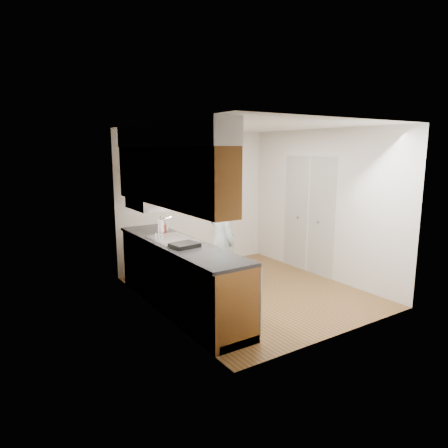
# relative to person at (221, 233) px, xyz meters

# --- Properties ---
(floor) EXTENTS (3.50, 3.50, 0.00)m
(floor) POSITION_rel_person_xyz_m (0.46, -0.11, -0.95)
(floor) COLOR olive
(floor) RESTS_ON ground
(ceiling) EXTENTS (3.50, 3.50, 0.00)m
(ceiling) POSITION_rel_person_xyz_m (0.46, -0.11, 1.55)
(ceiling) COLOR white
(ceiling) RESTS_ON wall_left
(wall_left) EXTENTS (0.02, 3.50, 2.50)m
(wall_left) POSITION_rel_person_xyz_m (-1.04, -0.11, 0.30)
(wall_left) COLOR silver
(wall_left) RESTS_ON floor
(wall_right) EXTENTS (0.02, 3.50, 2.50)m
(wall_right) POSITION_rel_person_xyz_m (1.96, -0.11, 0.30)
(wall_right) COLOR silver
(wall_right) RESTS_ON floor
(wall_back) EXTENTS (3.00, 0.02, 2.50)m
(wall_back) POSITION_rel_person_xyz_m (0.46, 1.64, 0.30)
(wall_back) COLOR silver
(wall_back) RESTS_ON floor
(counter) EXTENTS (0.64, 2.80, 1.30)m
(counter) POSITION_rel_person_xyz_m (-0.74, -0.12, -0.46)
(counter) COLOR brown
(counter) RESTS_ON floor
(upper_cabinets) EXTENTS (0.47, 2.80, 1.21)m
(upper_cabinets) POSITION_rel_person_xyz_m (-0.88, -0.07, 1.00)
(upper_cabinets) COLOR brown
(upper_cabinets) RESTS_ON wall_left
(closet_door) EXTENTS (0.02, 1.22, 2.05)m
(closet_door) POSITION_rel_person_xyz_m (1.94, 0.19, 0.07)
(closet_door) COLOR silver
(closet_door) RESTS_ON wall_right
(floor_mat) EXTENTS (0.71, 0.91, 0.01)m
(floor_mat) POSITION_rel_person_xyz_m (0.00, -0.00, -0.94)
(floor_mat) COLOR slate
(floor_mat) RESTS_ON floor
(person) EXTENTS (0.50, 0.70, 1.87)m
(person) POSITION_rel_person_xyz_m (0.00, 0.00, 0.00)
(person) COLOR #A3BBC7
(person) RESTS_ON floor_mat
(soap_bottle_a) EXTENTS (0.11, 0.11, 0.26)m
(soap_bottle_a) POSITION_rel_person_xyz_m (-0.70, 0.58, 0.12)
(soap_bottle_a) COLOR silver
(soap_bottle_a) RESTS_ON counter
(soap_bottle_b) EXTENTS (0.11, 0.11, 0.17)m
(soap_bottle_b) POSITION_rel_person_xyz_m (-0.56, 0.72, 0.07)
(soap_bottle_b) COLOR silver
(soap_bottle_b) RESTS_ON counter
(soda_can) EXTENTS (0.07, 0.07, 0.12)m
(soda_can) POSITION_rel_person_xyz_m (-0.65, 0.57, 0.05)
(soda_can) COLOR #A0291B
(soda_can) RESTS_ON counter
(steel_can) EXTENTS (0.08, 0.08, 0.11)m
(steel_can) POSITION_rel_person_xyz_m (-0.67, 0.61, 0.05)
(steel_can) COLOR #A5A5AA
(steel_can) RESTS_ON counter
(dish_rack) EXTENTS (0.36, 0.32, 0.05)m
(dish_rack) POSITION_rel_person_xyz_m (-0.81, -0.40, 0.01)
(dish_rack) COLOR black
(dish_rack) RESTS_ON counter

